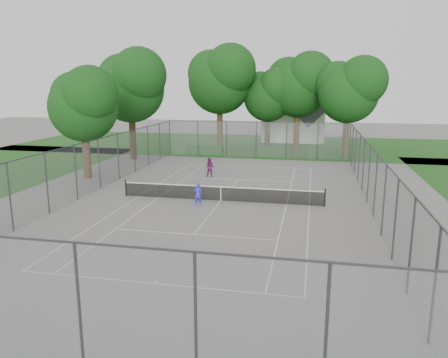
% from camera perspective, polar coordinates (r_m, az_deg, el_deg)
% --- Properties ---
extents(ground, '(120.00, 120.00, 0.00)m').
position_cam_1_polar(ground, '(27.54, -0.42, -2.88)').
color(ground, slate).
rests_on(ground, ground).
extents(grass_far, '(60.00, 20.00, 0.00)m').
position_cam_1_polar(grass_far, '(52.78, 5.46, 4.42)').
color(grass_far, '#1B4A15').
rests_on(grass_far, ground).
extents(court_markings, '(11.03, 23.83, 0.01)m').
position_cam_1_polar(court_markings, '(27.54, -0.42, -2.86)').
color(court_markings, silver).
rests_on(court_markings, ground).
extents(tennis_net, '(12.87, 0.10, 1.10)m').
position_cam_1_polar(tennis_net, '(27.41, -0.42, -1.85)').
color(tennis_net, black).
rests_on(tennis_net, ground).
extents(perimeter_fence, '(18.08, 34.08, 3.52)m').
position_cam_1_polar(perimeter_fence, '(27.12, -0.42, 0.82)').
color(perimeter_fence, '#38383D').
rests_on(perimeter_fence, ground).
extents(tree_far_left, '(8.01, 7.31, 11.51)m').
position_cam_1_polar(tree_far_left, '(49.49, -0.46, 13.14)').
color(tree_far_left, '#3D2816').
rests_on(tree_far_left, ground).
extents(tree_far_midleft, '(6.27, 5.73, 9.02)m').
position_cam_1_polar(tree_far_midleft, '(49.78, 5.87, 11.09)').
color(tree_far_midleft, '#3D2816').
rests_on(tree_far_midleft, ground).
extents(tree_far_midright, '(7.40, 6.76, 10.64)m').
position_cam_1_polar(tree_far_midright, '(49.39, 9.77, 12.27)').
color(tree_far_midright, '#3D2816').
rests_on(tree_far_midright, ground).
extents(tree_far_right, '(6.91, 6.31, 9.93)m').
position_cam_1_polar(tree_far_right, '(45.85, 16.10, 11.37)').
color(tree_far_right, '#3D2816').
rests_on(tree_far_right, ground).
extents(tree_side_back, '(7.35, 6.71, 10.57)m').
position_cam_1_polar(tree_side_back, '(43.20, -12.06, 12.13)').
color(tree_side_back, '#3D2816').
rests_on(tree_side_back, ground).
extents(tree_side_front, '(5.97, 5.45, 8.58)m').
position_cam_1_polar(tree_side_front, '(35.08, -17.87, 9.57)').
color(tree_side_front, '#3D2816').
rests_on(tree_side_front, ground).
extents(hedge_left, '(3.70, 1.11, 0.92)m').
position_cam_1_polar(hedge_left, '(45.76, -2.50, 3.83)').
color(hedge_left, '#194B18').
rests_on(hedge_left, ground).
extents(hedge_mid, '(3.27, 0.94, 1.03)m').
position_cam_1_polar(hedge_mid, '(44.59, 6.46, 3.61)').
color(hedge_mid, '#194B18').
rests_on(hedge_mid, ground).
extents(hedge_right, '(3.08, 1.13, 0.92)m').
position_cam_1_polar(hedge_right, '(44.29, 12.80, 3.25)').
color(hedge_right, '#194B18').
rests_on(hedge_right, ground).
extents(house, '(7.72, 5.98, 9.61)m').
position_cam_1_polar(house, '(57.22, 9.14, 8.83)').
color(house, silver).
rests_on(house, ground).
extents(girl_player, '(0.58, 0.47, 1.37)m').
position_cam_1_polar(girl_player, '(26.50, -3.42, -1.97)').
color(girl_player, '#3635CA').
rests_on(girl_player, ground).
extents(woman_player, '(0.80, 0.65, 1.54)m').
position_cam_1_polar(woman_player, '(34.45, -1.86, 1.53)').
color(woman_player, '#6B2357').
rests_on(woman_player, ground).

